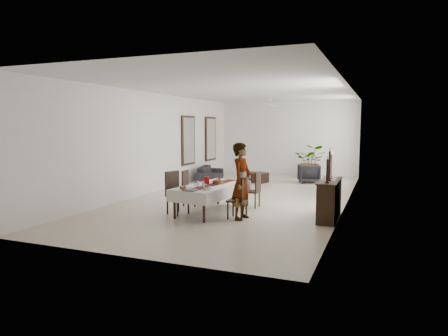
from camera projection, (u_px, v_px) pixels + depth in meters
floor at (243, 197)px, 12.10m from camera, size 6.00×12.00×0.00m
ceiling at (244, 90)px, 11.77m from camera, size 6.00×12.00×0.02m
wall_back at (288, 138)px, 17.48m from camera, size 6.00×0.02×3.20m
wall_front at (123, 160)px, 6.39m from camera, size 6.00×0.02×3.20m
wall_left at (157, 143)px, 13.04m from camera, size 0.02×12.00×3.20m
wall_right at (348, 146)px, 10.84m from camera, size 0.02×12.00×3.20m
dining_table_top at (212, 186)px, 9.88m from camera, size 1.15×2.25×0.05m
table_leg_fl at (175, 205)px, 9.21m from camera, size 0.07×0.07×0.63m
table_leg_fr at (204, 209)px, 8.83m from camera, size 0.07×0.07×0.63m
table_leg_bl at (218, 192)px, 11.00m from camera, size 0.07×0.07×0.63m
table_leg_br at (244, 195)px, 10.63m from camera, size 0.07×0.07×0.63m
tablecloth_top at (212, 185)px, 9.88m from camera, size 1.33×2.43×0.01m
tablecloth_drape_left at (194, 189)px, 10.14m from camera, size 0.28×2.31×0.27m
tablecloth_drape_right at (231, 192)px, 9.64m from camera, size 0.28×2.31×0.27m
tablecloth_drape_near at (186, 198)px, 8.88m from camera, size 1.06×0.13×0.27m
tablecloth_drape_far at (233, 184)px, 10.90m from camera, size 1.06×0.13×0.27m
table_runner at (212, 185)px, 9.88m from camera, size 0.58×2.27×0.00m
red_pitcher at (207, 180)px, 10.09m from camera, size 0.15×0.15×0.18m
pitcher_handle at (204, 180)px, 10.13m from camera, size 0.11×0.03×0.11m
wine_glass_near at (203, 185)px, 9.31m from camera, size 0.06×0.06×0.15m
wine_glass_mid at (198, 184)px, 9.48m from camera, size 0.06×0.06×0.15m
teacup_right at (210, 188)px, 9.27m from camera, size 0.08×0.08×0.05m
saucer_right at (210, 189)px, 9.28m from camera, size 0.14×0.14×0.01m
teacup_left at (196, 185)px, 9.73m from camera, size 0.08×0.08×0.05m
saucer_left at (196, 186)px, 9.73m from camera, size 0.14×0.14×0.01m
plate_near_right at (205, 190)px, 9.03m from camera, size 0.22×0.22×0.01m
bread_near_right at (205, 189)px, 9.02m from camera, size 0.08×0.08×0.08m
plate_near_left at (187, 188)px, 9.41m from camera, size 0.22×0.22×0.01m
plate_far_left at (212, 181)px, 10.45m from camera, size 0.22×0.22×0.01m
serving_tray at (191, 190)px, 9.05m from camera, size 0.32×0.32×0.02m
jam_jar_a at (183, 188)px, 9.12m from camera, size 0.06×0.06×0.07m
jam_jar_b at (181, 188)px, 9.21m from camera, size 0.06×0.06×0.07m
jam_jar_c at (185, 187)px, 9.26m from camera, size 0.06×0.06×0.07m
fruit_basket at (218, 182)px, 10.05m from camera, size 0.27×0.27×0.09m
fruit_red at (219, 179)px, 10.04m from camera, size 0.08×0.08×0.08m
fruit_green at (217, 179)px, 10.08m from camera, size 0.07×0.07×0.07m
fruit_yellow at (217, 180)px, 10.00m from camera, size 0.08×0.08×0.08m
chair_right_near_seat at (237, 201)px, 9.22m from camera, size 0.41×0.41×0.05m
chair_right_near_leg_fl at (241, 212)px, 9.02m from camera, size 0.04×0.04×0.40m
chair_right_near_leg_fr at (246, 209)px, 9.33m from camera, size 0.04×0.04×0.40m
chair_right_near_leg_bl at (228, 211)px, 9.15m from camera, size 0.04×0.04×0.40m
chair_right_near_leg_br at (233, 208)px, 9.46m from camera, size 0.04×0.04×0.40m
chair_right_near_back at (245, 189)px, 9.12m from camera, size 0.05×0.40×0.51m
chair_right_far_seat at (251, 191)px, 10.53m from camera, size 0.41×0.41×0.05m
chair_right_far_leg_fl at (255, 201)px, 10.34m from camera, size 0.04×0.04×0.40m
chair_right_far_leg_fr at (259, 199)px, 10.64m from camera, size 0.04×0.04×0.40m
chair_right_far_leg_bl at (243, 200)px, 10.47m from camera, size 0.04×0.04×0.40m
chair_right_far_leg_br at (248, 198)px, 10.77m from camera, size 0.04×0.04×0.40m
chair_right_far_back at (258, 182)px, 10.43m from camera, size 0.05×0.40×0.51m
chair_left_near_seat at (178, 195)px, 9.70m from camera, size 0.56×0.56×0.05m
chair_left_near_leg_fl at (178, 203)px, 9.97m from camera, size 0.06×0.06×0.44m
chair_left_near_leg_fr at (167, 205)px, 9.70m from camera, size 0.06×0.06×0.44m
chair_left_near_leg_bl at (188, 205)px, 9.74m from camera, size 0.06×0.06×0.44m
chair_left_near_leg_br at (177, 207)px, 9.47m from camera, size 0.06×0.06×0.44m
chair_left_near_back at (172, 182)px, 9.80m from camera, size 0.19×0.43×0.56m
chair_left_far_seat at (191, 190)px, 10.76m from camera, size 0.42×0.42×0.05m
chair_left_far_leg_fl at (188, 197)px, 10.99m from camera, size 0.04×0.04×0.40m
chair_left_far_leg_fr at (183, 199)px, 10.68m from camera, size 0.04×0.04×0.40m
chair_left_far_leg_bl at (199, 197)px, 10.89m from camera, size 0.04×0.04×0.40m
chair_left_far_leg_br at (195, 200)px, 10.58m from camera, size 0.04×0.04×0.40m
chair_left_far_back at (185, 180)px, 10.79m from camera, size 0.06×0.40×0.51m
woman at (242, 181)px, 9.12m from camera, size 0.47×0.67×1.76m
sideboard_body at (329, 200)px, 9.19m from camera, size 0.39×1.47×0.88m
sideboard_top at (330, 181)px, 9.14m from camera, size 0.43×1.52×0.03m
candlestick_near_base at (327, 182)px, 8.64m from camera, size 0.10×0.10×0.03m
candlestick_near_shaft at (327, 171)px, 8.61m from camera, size 0.05×0.05×0.49m
candlestick_near_candle at (328, 157)px, 8.58m from camera, size 0.04×0.04×0.08m
candlestick_mid_base at (329, 180)px, 9.00m from camera, size 0.10×0.10×0.03m
candlestick_mid_shaft at (330, 165)px, 8.96m from camera, size 0.05×0.05×0.64m
candlestick_mid_candle at (330, 150)px, 8.93m from camera, size 0.04×0.04×0.08m
candlestick_far_base at (331, 178)px, 9.36m from camera, size 0.10×0.10×0.03m
candlestick_far_shaft at (332, 166)px, 9.33m from camera, size 0.05×0.05×0.54m
candlestick_far_candle at (332, 153)px, 9.30m from camera, size 0.04×0.04×0.08m
sofa at (210, 173)px, 15.75m from camera, size 1.16×2.05×0.56m
armchair at (309, 173)px, 15.14m from camera, size 0.97×0.98×0.70m
coffee_table at (256, 177)px, 15.22m from camera, size 0.96×0.75×0.38m
potted_plant at (311, 161)px, 16.42m from camera, size 1.30×1.14×1.39m
mirror_frame_near at (188, 140)px, 15.06m from camera, size 0.06×1.05×1.85m
mirror_glass_near at (189, 140)px, 15.04m from camera, size 0.01×0.90×1.70m
mirror_frame_far at (211, 139)px, 17.00m from camera, size 0.06×1.05×1.85m
mirror_glass_far at (211, 139)px, 16.99m from camera, size 0.01×0.90×1.70m
fan_rod at (270, 100)px, 14.55m from camera, size 0.04×0.04×0.20m
fan_hub at (270, 105)px, 14.57m from camera, size 0.16×0.16×0.08m
fan_blade_n at (273, 106)px, 14.90m from camera, size 0.10×0.55×0.01m
fan_blade_s at (268, 105)px, 14.25m from camera, size 0.10×0.55×0.01m
fan_blade_e at (280, 105)px, 14.45m from camera, size 0.55×0.10×0.01m
fan_blade_w at (261, 105)px, 14.70m from camera, size 0.55×0.10×0.01m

